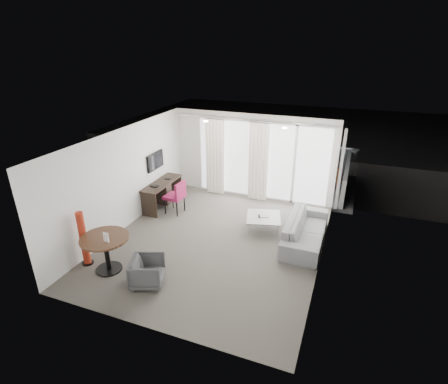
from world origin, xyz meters
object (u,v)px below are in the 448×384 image
(desk, at_px, (163,194))
(coffee_table, at_px, (263,223))
(round_table, at_px, (107,254))
(rattan_chair_b, at_px, (330,173))
(tub_armchair, at_px, (147,271))
(sofa, at_px, (306,230))
(rattan_chair_a, at_px, (282,171))
(desk_chair, at_px, (174,197))
(red_lamp, at_px, (83,239))

(desk, xyz_separation_m, coffee_table, (3.17, -0.32, -0.18))
(round_table, relative_size, rattan_chair_b, 1.19)
(desk, xyz_separation_m, rattan_chair_b, (4.45, 3.49, 0.05))
(tub_armchair, height_order, rattan_chair_b, rattan_chair_b)
(round_table, xyz_separation_m, sofa, (3.77, 2.66, -0.08))
(desk, relative_size, round_table, 1.59)
(rattan_chair_a, bearing_deg, rattan_chair_b, -14.84)
(coffee_table, distance_m, sofa, 1.14)
(desk, bearing_deg, desk_chair, -25.42)
(desk, distance_m, sofa, 4.31)
(desk_chair, bearing_deg, coffee_table, 3.22)
(desk, bearing_deg, rattan_chair_b, 38.14)
(desk_chair, bearing_deg, desk, 159.30)
(desk_chair, xyz_separation_m, rattan_chair_b, (3.91, 3.75, -0.06))
(tub_armchair, bearing_deg, desk_chair, -2.18)
(sofa, distance_m, rattan_chair_a, 4.00)
(tub_armchair, xyz_separation_m, coffee_table, (1.61, 2.98, -0.11))
(desk, height_order, red_lamp, red_lamp)
(tub_armchair, height_order, sofa, sofa)
(coffee_table, bearing_deg, sofa, -10.61)
(tub_armchair, bearing_deg, sofa, -65.21)
(coffee_table, relative_size, rattan_chair_b, 1.01)
(red_lamp, bearing_deg, coffee_table, 41.24)
(sofa, bearing_deg, coffee_table, 79.39)
(round_table, height_order, red_lamp, red_lamp)
(coffee_table, distance_m, rattan_chair_b, 4.03)
(sofa, height_order, rattan_chair_a, rattan_chair_a)
(tub_armchair, bearing_deg, red_lamp, 64.89)
(round_table, distance_m, tub_armchair, 1.07)
(sofa, bearing_deg, red_lamp, 121.23)
(round_table, relative_size, sofa, 0.45)
(desk_chair, distance_m, coffee_table, 2.65)
(rattan_chair_b, bearing_deg, rattan_chair_a, 174.25)
(desk, bearing_deg, sofa, -7.08)
(desk_chair, bearing_deg, rattan_chair_b, 48.49)
(desk_chair, relative_size, round_table, 0.96)
(rattan_chair_a, bearing_deg, round_table, -135.06)
(desk, height_order, sofa, desk)
(red_lamp, bearing_deg, desk_chair, 77.97)
(red_lamp, height_order, coffee_table, red_lamp)
(red_lamp, xyz_separation_m, rattan_chair_b, (4.54, 6.67, -0.21))
(desk_chair, relative_size, coffee_table, 1.13)
(round_table, bearing_deg, tub_armchair, -5.73)
(round_table, distance_m, rattan_chair_a, 6.84)
(tub_armchair, relative_size, rattan_chair_a, 0.84)
(desk, distance_m, red_lamp, 3.19)
(rattan_chair_a, bearing_deg, desk, -156.55)
(round_table, relative_size, coffee_table, 1.18)
(desk_chair, distance_m, rattan_chair_a, 4.19)
(red_lamp, bearing_deg, sofa, 31.23)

